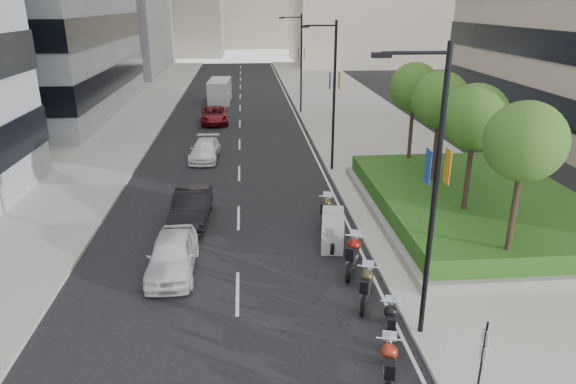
{
  "coord_description": "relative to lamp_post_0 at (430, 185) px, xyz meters",
  "views": [
    {
      "loc": [
        -1.04,
        -12.31,
        9.91
      ],
      "look_at": [
        0.77,
        9.02,
        2.0
      ],
      "focal_mm": 32.0,
      "sensor_mm": 36.0,
      "label": 1
    }
  ],
  "objects": [
    {
      "name": "motorcycle_6",
      "position": [
        -1.49,
        8.98,
        -4.43
      ],
      "size": [
        0.94,
        2.32,
        1.18
      ],
      "rotation": [
        0.0,
        0.0,
        1.29
      ],
      "color": "black",
      "rests_on": "ground"
    },
    {
      "name": "ground",
      "position": [
        -4.14,
        -1.0,
        -5.07
      ],
      "size": [
        160.0,
        160.0,
        0.0
      ],
      "primitive_type": "plane",
      "color": "black",
      "rests_on": "ground"
    },
    {
      "name": "car_c",
      "position": [
        -7.92,
        20.28,
        -4.42
      ],
      "size": [
        2.06,
        4.52,
        1.28
      ],
      "primitive_type": "imported",
      "rotation": [
        0.0,
        0.0,
        -0.06
      ],
      "color": "white",
      "rests_on": "ground"
    },
    {
      "name": "tree_3",
      "position": [
        4.36,
        15.0,
        0.36
      ],
      "size": [
        2.8,
        2.8,
        6.3
      ],
      "color": "#332319",
      "rests_on": "planter"
    },
    {
      "name": "lamp_post_1",
      "position": [
        0.0,
        17.0,
        0.0
      ],
      "size": [
        2.34,
        0.45,
        9.0
      ],
      "color": "black",
      "rests_on": "ground"
    },
    {
      "name": "motorcycle_1",
      "position": [
        -1.47,
        -2.08,
        -4.47
      ],
      "size": [
        0.84,
        2.2,
        1.11
      ],
      "rotation": [
        0.0,
        0.0,
        1.32
      ],
      "color": "black",
      "rests_on": "ground"
    },
    {
      "name": "car_a",
      "position": [
        -8.15,
        4.79,
        -4.31
      ],
      "size": [
        1.78,
        4.42,
        1.51
      ],
      "primitive_type": "imported",
      "rotation": [
        0.0,
        0.0,
        0.0
      ],
      "color": "silver",
      "rests_on": "ground"
    },
    {
      "name": "motorcycle_3",
      "position": [
        -1.15,
        2.08,
        -4.46
      ],
      "size": [
        0.97,
        2.18,
        1.12
      ],
      "rotation": [
        0.0,
        0.0,
        1.24
      ],
      "color": "black",
      "rests_on": "ground"
    },
    {
      "name": "planter",
      "position": [
        5.86,
        9.0,
        -4.72
      ],
      "size": [
        10.0,
        14.0,
        0.4
      ],
      "primitive_type": "cube",
      "color": "gray",
      "rests_on": "sidewalk_right"
    },
    {
      "name": "lane_centre",
      "position": [
        -5.64,
        29.0,
        -5.06
      ],
      "size": [
        0.12,
        100.0,
        0.01
      ],
      "primitive_type": "cube",
      "color": "silver",
      "rests_on": "ground"
    },
    {
      "name": "car_d",
      "position": [
        -7.85,
        31.49,
        -4.37
      ],
      "size": [
        2.59,
        5.12,
        1.39
      ],
      "primitive_type": "imported",
      "rotation": [
        0.0,
        0.0,
        0.06
      ],
      "color": "maroon",
      "rests_on": "ground"
    },
    {
      "name": "motorcycle_2",
      "position": [
        -0.84,
        -0.01,
        -4.53
      ],
      "size": [
        0.76,
        1.99,
        1.01
      ],
      "rotation": [
        0.0,
        0.0,
        1.32
      ],
      "color": "black",
      "rests_on": "ground"
    },
    {
      "name": "tree_2",
      "position": [
        4.36,
        11.0,
        0.36
      ],
      "size": [
        2.8,
        2.8,
        6.3
      ],
      "color": "#332319",
      "rests_on": "planter"
    },
    {
      "name": "tree_1",
      "position": [
        4.36,
        7.0,
        0.36
      ],
      "size": [
        2.8,
        2.8,
        6.3
      ],
      "color": "#332319",
      "rests_on": "planter"
    },
    {
      "name": "delivery_van",
      "position": [
        -7.76,
        41.56,
        -3.98
      ],
      "size": [
        2.39,
        5.62,
        2.32
      ],
      "rotation": [
        0.0,
        0.0,
        -0.05
      ],
      "color": "silver",
      "rests_on": "ground"
    },
    {
      "name": "motorcycle_5",
      "position": [
        -1.55,
        6.64,
        -4.37
      ],
      "size": [
        1.3,
        2.4,
        1.38
      ],
      "rotation": [
        0.0,
        0.0,
        1.4
      ],
      "color": "black",
      "rests_on": "ground"
    },
    {
      "name": "parking_sign",
      "position": [
        0.66,
        -3.0,
        -3.61
      ],
      "size": [
        0.06,
        0.32,
        2.5
      ],
      "color": "black",
      "rests_on": "ground"
    },
    {
      "name": "motorcycle_4",
      "position": [
        -1.14,
        4.36,
        -4.41
      ],
      "size": [
        1.11,
        2.37,
        1.24
      ],
      "rotation": [
        0.0,
        0.0,
        1.21
      ],
      "color": "black",
      "rests_on": "ground"
    },
    {
      "name": "tree_0",
      "position": [
        4.36,
        3.0,
        0.36
      ],
      "size": [
        2.8,
        2.8,
        6.3
      ],
      "color": "#332319",
      "rests_on": "planter"
    },
    {
      "name": "sidewalk_right",
      "position": [
        4.86,
        29.0,
        -4.99
      ],
      "size": [
        10.0,
        100.0,
        0.15
      ],
      "primitive_type": "cube",
      "color": "#9E9B93",
      "rests_on": "ground"
    },
    {
      "name": "car_b",
      "position": [
        -7.87,
        9.82,
        -4.31
      ],
      "size": [
        1.8,
        4.65,
        1.51
      ],
      "primitive_type": "imported",
      "rotation": [
        0.0,
        0.0,
        -0.04
      ],
      "color": "black",
      "rests_on": "ground"
    },
    {
      "name": "sidewalk_left",
      "position": [
        -16.14,
        29.0,
        -4.99
      ],
      "size": [
        8.0,
        100.0,
        0.15
      ],
      "primitive_type": "cube",
      "color": "#9E9B93",
      "rests_on": "ground"
    },
    {
      "name": "lamp_post_2",
      "position": [
        0.0,
        35.0,
        0.0
      ],
      "size": [
        2.34,
        0.45,
        9.0
      ],
      "color": "black",
      "rests_on": "ground"
    },
    {
      "name": "lane_edge",
      "position": [
        -0.44,
        29.0,
        -5.06
      ],
      "size": [
        0.12,
        100.0,
        0.01
      ],
      "primitive_type": "cube",
      "color": "silver",
      "rests_on": "ground"
    },
    {
      "name": "lamp_post_0",
      "position": [
        0.0,
        0.0,
        0.0
      ],
      "size": [
        2.34,
        0.45,
        9.0
      ],
      "color": "black",
      "rests_on": "ground"
    },
    {
      "name": "hedge",
      "position": [
        5.86,
        9.0,
        -4.12
      ],
      "size": [
        9.4,
        13.4,
        0.8
      ],
      "primitive_type": "cube",
      "color": "#174B15",
      "rests_on": "planter"
    }
  ]
}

